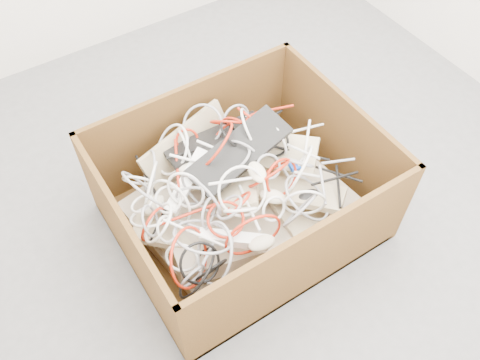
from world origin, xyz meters
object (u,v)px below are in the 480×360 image
power_strip_right (234,239)px  vga_plug (295,166)px  cardboard_box (240,205)px  power_strip_left (187,181)px

power_strip_right → vga_plug: 0.45m
cardboard_box → power_strip_left: (-0.21, 0.09, 0.23)m
power_strip_left → cardboard_box: bearing=-54.4°
cardboard_box → power_strip_left: 0.33m
cardboard_box → power_strip_right: bearing=-127.1°
cardboard_box → power_strip_left: bearing=156.8°
vga_plug → power_strip_left: bearing=168.4°
cardboard_box → vga_plug: size_ratio=25.15×
cardboard_box → power_strip_right: size_ratio=4.00×
cardboard_box → vga_plug: bearing=-16.9°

